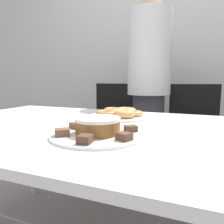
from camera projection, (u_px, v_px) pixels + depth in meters
wall_back at (167, 47)px, 2.39m from camera, size 8.00×0.05×2.60m
table at (110, 142)px, 0.99m from camera, size 1.89×1.05×0.74m
person_standing at (149, 89)px, 1.78m from camera, size 0.35×0.35×1.66m
office_chair_left at (106, 136)px, 1.98m from camera, size 0.51×0.51×0.91m
office_chair_right at (195, 146)px, 1.70m from camera, size 0.52×0.52×0.91m
plate_cake at (98, 135)px, 0.82m from camera, size 0.36×0.36×0.01m
plate_donuts at (121, 116)px, 1.25m from camera, size 0.36×0.36×0.01m
frosted_cake at (98, 125)px, 0.81m from camera, size 0.17×0.17×0.06m
lamington_0 at (124, 136)px, 0.73m from camera, size 0.06×0.06×0.03m
lamington_1 at (131, 128)px, 0.85m from camera, size 0.06×0.06×0.02m
lamington_2 at (107, 123)px, 0.94m from camera, size 0.05×0.05×0.03m
lamington_3 at (77, 125)px, 0.91m from camera, size 0.06×0.06×0.02m
lamington_4 at (62, 132)px, 0.78m from camera, size 0.07×0.07×0.03m
lamington_5 at (85, 139)px, 0.69m from camera, size 0.05×0.05×0.03m
donut_0 at (121, 113)px, 1.25m from camera, size 0.12×0.12×0.03m
donut_1 at (126, 111)px, 1.30m from camera, size 0.12×0.12×0.04m
donut_2 at (113, 111)px, 1.29m from camera, size 0.11×0.11×0.04m
donut_3 at (106, 114)px, 1.20m from camera, size 0.12×0.12×0.03m
donut_4 at (124, 114)px, 1.17m from camera, size 0.11×0.11×0.04m
donut_5 at (133, 113)px, 1.23m from camera, size 0.11×0.11×0.03m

